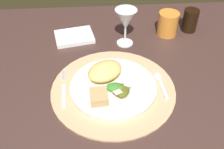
# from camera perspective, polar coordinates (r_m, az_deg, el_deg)

# --- Properties ---
(dining_table) EXTENTS (1.11, 0.89, 0.75)m
(dining_table) POSITION_cam_1_polar(r_m,az_deg,el_deg) (1.03, 2.06, -5.20)
(dining_table) COLOR #402B25
(dining_table) RESTS_ON ground
(placemat) EXTENTS (0.39, 0.39, 0.01)m
(placemat) POSITION_cam_1_polar(r_m,az_deg,el_deg) (0.82, 0.25, -3.20)
(placemat) COLOR tan
(placemat) RESTS_ON dining_table
(dinner_plate) EXTENTS (0.27, 0.27, 0.01)m
(dinner_plate) POSITION_cam_1_polar(r_m,az_deg,el_deg) (0.82, 0.26, -2.69)
(dinner_plate) COLOR silver
(dinner_plate) RESTS_ON placemat
(pasta_serving) EXTENTS (0.15, 0.14, 0.05)m
(pasta_serving) POSITION_cam_1_polar(r_m,az_deg,el_deg) (0.82, -1.54, 0.74)
(pasta_serving) COLOR #EAC86A
(pasta_serving) RESTS_ON dinner_plate
(salad_greens) EXTENTS (0.08, 0.07, 0.03)m
(salad_greens) POSITION_cam_1_polar(r_m,az_deg,el_deg) (0.78, 1.72, -3.34)
(salad_greens) COLOR #435A33
(salad_greens) RESTS_ON dinner_plate
(bread_piece) EXTENTS (0.05, 0.06, 0.03)m
(bread_piece) POSITION_cam_1_polar(r_m,az_deg,el_deg) (0.76, -2.86, -4.84)
(bread_piece) COLOR tan
(bread_piece) RESTS_ON dinner_plate
(fork) EXTENTS (0.02, 0.16, 0.00)m
(fork) POSITION_cam_1_polar(r_m,az_deg,el_deg) (0.83, -10.43, -3.28)
(fork) COLOR silver
(fork) RESTS_ON placemat
(spoon) EXTENTS (0.03, 0.13, 0.01)m
(spoon) POSITION_cam_1_polar(r_m,az_deg,el_deg) (0.86, 10.28, -1.24)
(spoon) COLOR silver
(spoon) RESTS_ON placemat
(napkin) EXTENTS (0.17, 0.14, 0.02)m
(napkin) POSITION_cam_1_polar(r_m,az_deg,el_deg) (1.05, -8.19, 8.14)
(napkin) COLOR white
(napkin) RESTS_ON dining_table
(wine_glass) EXTENTS (0.08, 0.08, 0.14)m
(wine_glass) POSITION_cam_1_polar(r_m,az_deg,el_deg) (0.97, 2.99, 11.66)
(wine_glass) COLOR silver
(wine_glass) RESTS_ON dining_table
(amber_tumbler) EXTENTS (0.08, 0.08, 0.09)m
(amber_tumbler) POSITION_cam_1_polar(r_m,az_deg,el_deg) (1.07, 12.04, 10.74)
(amber_tumbler) COLOR orange
(amber_tumbler) RESTS_ON dining_table
(dark_tumbler) EXTENTS (0.06, 0.06, 0.09)m
(dark_tumbler) POSITION_cam_1_polar(r_m,az_deg,el_deg) (1.12, 16.62, 11.23)
(dark_tumbler) COLOR black
(dark_tumbler) RESTS_ON dining_table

